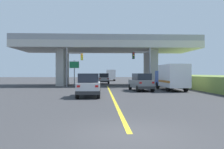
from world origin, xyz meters
TOP-DOWN VIEW (x-y plane):
  - ground at (0.00, 30.53)m, footprint 160.00×160.00m
  - overpass_bridge at (0.00, 30.53)m, footprint 29.39×9.90m
  - lane_divider_stripe at (0.00, 13.74)m, footprint 0.20×27.48m
  - suv_lead at (-2.03, 11.94)m, footprint 1.94×4.32m
  - suv_crossing at (3.62, 18.13)m, footprint 2.37×4.88m
  - box_truck at (7.43, 18.81)m, footprint 2.33×6.79m
  - sedan_oncoming at (-0.47, 35.92)m, footprint 2.05×4.35m
  - traffic_signal_nearside at (5.08, 23.74)m, footprint 2.60×0.36m
  - traffic_signal_farside at (-5.15, 24.72)m, footprint 2.40×0.36m
  - highway_sign at (-5.19, 27.60)m, footprint 1.54×0.17m
  - semi_truck_distant at (1.56, 53.11)m, footprint 2.33×6.66m

SIDE VIEW (x-z plane):
  - ground at x=0.00m, z-range 0.00..0.00m
  - lane_divider_stripe at x=0.00m, z-range 0.00..0.01m
  - suv_lead at x=-2.03m, z-range 0.00..2.02m
  - sedan_oncoming at x=-0.47m, z-range 0.00..2.02m
  - suv_crossing at x=3.62m, z-range 0.00..2.02m
  - semi_truck_distant at x=1.56m, z-range 0.09..3.04m
  - box_truck at x=7.43m, z-range 0.08..3.13m
  - highway_sign at x=-5.19m, z-range 0.93..4.98m
  - traffic_signal_farside at x=-5.15m, z-range 0.68..6.34m
  - traffic_signal_nearside at x=5.08m, z-range 0.72..6.47m
  - overpass_bridge at x=0.00m, z-range 1.81..9.70m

